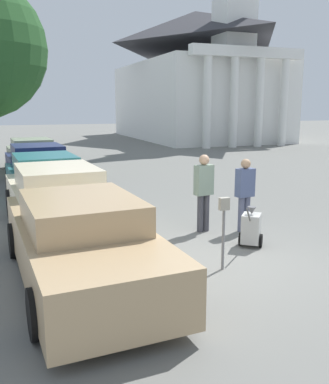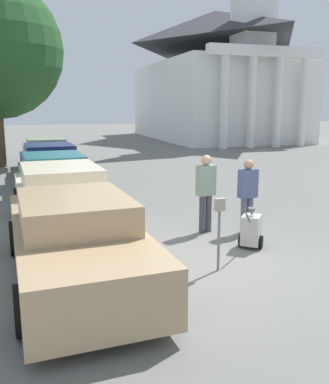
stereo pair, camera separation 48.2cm
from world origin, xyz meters
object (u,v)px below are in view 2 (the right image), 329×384
(parked_car_tan, at_px, (74,240))
(parked_car_sage, at_px, (46,156))
(parking_meter, at_px, (219,221))
(parked_car_navy, at_px, (50,165))
(parked_car_teal, at_px, (54,179))
(person_worker, at_px, (206,188))
(equipment_cart, at_px, (251,230))
(person_supervisor, at_px, (248,191))
(church, at_px, (216,72))
(parked_car_cream, at_px, (61,199))

(parked_car_tan, relative_size, parked_car_sage, 1.11)
(parking_meter, bearing_deg, parked_car_navy, 104.34)
(parked_car_tan, height_order, parked_car_teal, parked_car_tan)
(person_worker, bearing_deg, equipment_cart, 100.11)
(parking_meter, xyz_separation_m, equipment_cart, (1.15, 0.94, -0.53))
(person_supervisor, xyz_separation_m, church, (10.73, 26.22, 4.66))
(parked_car_navy, height_order, church, church)
(parked_car_cream, distance_m, parking_meter, 4.28)
(person_worker, bearing_deg, parked_car_cream, -31.07)
(equipment_cart, bearing_deg, parked_car_sage, 146.40)
(person_worker, relative_size, church, 0.08)
(parked_car_sage, xyz_separation_m, church, (14.77, 15.40, 4.93))
(parked_car_navy, relative_size, church, 0.23)
(church, bearing_deg, parked_car_cream, -120.92)
(equipment_cart, bearing_deg, person_worker, 148.85)
(parked_car_teal, relative_size, parking_meter, 3.97)
(parked_car_tan, relative_size, parking_meter, 4.02)
(parked_car_teal, height_order, parking_meter, parked_car_teal)
(parked_car_cream, height_order, parking_meter, parked_car_cream)
(parked_car_tan, bearing_deg, parked_car_cream, 86.74)
(church, bearing_deg, person_worker, -114.17)
(parking_meter, xyz_separation_m, person_worker, (0.69, 2.25, 0.11))
(church, bearing_deg, person_supervisor, -112.26)
(parked_car_sage, bearing_deg, person_worker, -76.65)
(person_supervisor, bearing_deg, parked_car_cream, -29.21)
(parked_car_sage, xyz_separation_m, parking_meter, (2.45, -12.77, 0.23))
(parked_car_tan, distance_m, church, 31.86)
(parked_car_teal, bearing_deg, parked_car_navy, 86.76)
(parked_car_cream, distance_m, church, 29.16)
(parked_car_navy, bearing_deg, person_supervisor, -65.34)
(person_supervisor, distance_m, church, 28.71)
(person_worker, distance_m, person_supervisor, 0.95)
(parked_car_navy, distance_m, equipment_cart, 9.36)
(person_supervisor, bearing_deg, parked_car_sage, -77.68)
(parked_car_teal, distance_m, parked_car_navy, 2.90)
(parked_car_navy, distance_m, parking_meter, 9.89)
(person_worker, bearing_deg, parking_meter, 63.75)
(parked_car_cream, height_order, parked_car_teal, parked_car_cream)
(parked_car_cream, relative_size, equipment_cart, 5.29)
(parked_car_teal, height_order, parked_car_navy, parked_car_navy)
(parked_car_cream, height_order, parked_car_sage, parked_car_cream)
(parked_car_navy, xyz_separation_m, person_worker, (3.14, -7.32, 0.32))
(person_supervisor, bearing_deg, parking_meter, 42.75)
(parked_car_tan, relative_size, person_worker, 2.94)
(parked_car_navy, bearing_deg, parked_car_sage, 86.75)
(parked_car_tan, xyz_separation_m, parked_car_navy, (-0.00, 9.20, 0.01))
(parked_car_sage, bearing_deg, parked_car_teal, -93.25)
(parked_car_tan, relative_size, equipment_cart, 5.29)
(parked_car_teal, distance_m, church, 26.55)
(parked_car_cream, xyz_separation_m, church, (14.77, 24.66, 4.90))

